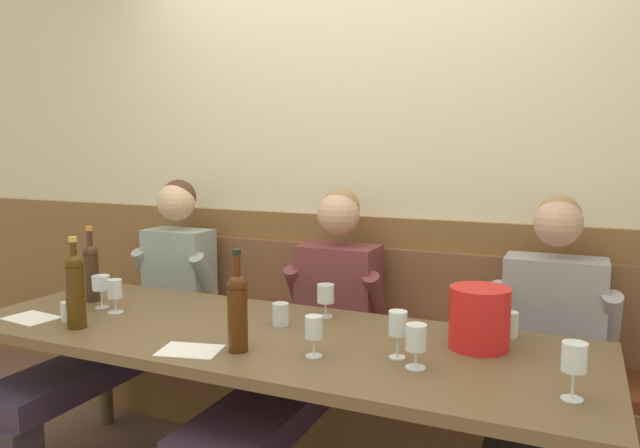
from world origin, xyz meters
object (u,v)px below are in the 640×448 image
ice_bucket (479,318)px  wine_glass_center_front (398,325)px  wine_bottle_amber_mid (238,309)px  wine_glass_mid_right (314,330)px  wine_bottle_green_tall (91,270)px  water_tumbler_right (68,311)px  wall_bench (337,381)px  person_right_seat (547,379)px  water_tumbler_left (510,324)px  wine_glass_by_bottle (101,284)px  wine_glass_left_end (416,339)px  person_left_seat (308,338)px  wine_bottle_clear_water (75,288)px  wine_glass_mid_left (326,295)px  person_center_left_seat (135,313)px  dining_table (266,351)px  water_tumbler_center (281,314)px  wine_glass_center_rear (115,291)px  wine_glass_near_bucket (574,359)px

ice_bucket → wine_glass_center_front: (-0.23, -0.21, 0.01)m
wine_bottle_amber_mid → wine_glass_mid_right: bearing=12.3°
wine_bottle_green_tall → water_tumbler_right: (0.14, -0.27, -0.11)m
wall_bench → person_right_seat: person_right_seat is taller
person_right_seat → water_tumbler_right: (-1.81, -0.51, 0.18)m
wall_bench → water_tumbler_left: size_ratio=29.33×
wine_bottle_green_tall → wine_glass_by_bottle: 0.15m
wine_bottle_amber_mid → wine_glass_by_bottle: 0.88m
wine_bottle_green_tall → wine_glass_left_end: bearing=-7.7°
person_left_seat → water_tumbler_right: (-0.83, -0.53, 0.16)m
ice_bucket → wine_bottle_clear_water: wine_bottle_clear_water is taller
wall_bench → person_right_seat: (0.99, -0.39, 0.32)m
wine_bottle_green_tall → wine_glass_mid_left: 1.10m
person_center_left_seat → dining_table: bearing=-20.0°
wall_bench → water_tumbler_center: wall_bench is taller
wall_bench → wine_glass_mid_left: 0.71m
person_left_seat → wine_bottle_clear_water: (-0.72, -0.59, 0.28)m
wine_glass_mid_right → wine_bottle_green_tall: bearing=168.5°
person_center_left_seat → wine_glass_center_rear: (0.22, -0.36, 0.21)m
wine_glass_center_rear → dining_table: bearing=1.4°
wine_glass_by_bottle → ice_bucket: bearing=4.9°
wall_bench → wine_bottle_amber_mid: wine_bottle_amber_mid is taller
ice_bucket → person_right_seat: bearing=37.7°
wall_bench → wine_glass_near_bucket: 1.52m
wine_glass_mid_right → person_right_seat: bearing=34.3°
ice_bucket → wine_bottle_amber_mid: bearing=-153.7°
person_center_left_seat → ice_bucket: person_center_left_seat is taller
dining_table → ice_bucket: (0.77, 0.16, 0.18)m
person_right_seat → ice_bucket: person_right_seat is taller
water_tumbler_right → wine_bottle_green_tall: bearing=117.6°
wine_bottle_green_tall → wine_glass_near_bucket: (2.04, -0.27, -0.03)m
person_center_left_seat → wine_glass_by_bottle: person_center_left_seat is taller
dining_table → water_tumbler_center: bearing=85.9°
person_right_seat → wine_bottle_green_tall: 1.99m
wine_glass_mid_right → wine_glass_center_rear: bearing=171.8°
wine_glass_by_bottle → wall_bench: bearing=40.1°
person_left_seat → wine_glass_center_front: (0.52, -0.41, 0.24)m
wine_glass_left_end → wine_glass_center_rear: bearing=175.5°
wine_bottle_amber_mid → ice_bucket: bearing=26.3°
person_right_seat → wine_glass_left_end: (-0.37, -0.45, 0.24)m
ice_bucket → wine_glass_left_end: (-0.15, -0.28, -0.01)m
wine_glass_near_bucket → wine_glass_center_rear: bearing=174.8°
wine_glass_mid_right → ice_bucket: bearing=32.7°
wine_glass_left_end → ice_bucket: bearing=61.5°
ice_bucket → wine_bottle_green_tall: size_ratio=0.63×
ice_bucket → water_tumbler_left: (0.08, 0.17, -0.06)m
dining_table → ice_bucket: size_ratio=11.33×
wine_glass_mid_right → wine_glass_near_bucket: bearing=-1.4°
ice_bucket → wine_bottle_clear_water: bearing=-164.9°
wine_glass_center_front → wine_glass_by_bottle: 1.37m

